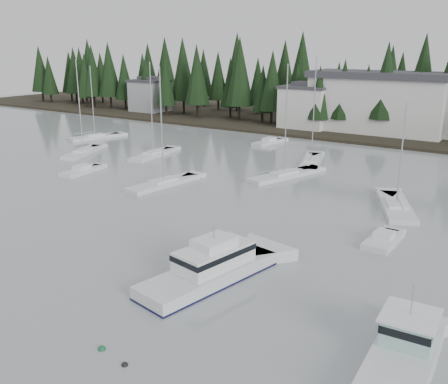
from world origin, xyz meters
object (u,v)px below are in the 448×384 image
Objects in this scene: house_west at (306,106)px; sailboat_2 at (164,185)px; sailboat_1 at (311,163)px; harbor_inn at (390,103)px; cabin_cruiser_center at (210,271)px; sailboat_0 at (153,156)px; sailboat_7 at (396,208)px; runabout_0 at (82,172)px; house_far_west at (150,95)px; sailboat_6 at (284,177)px; lobster_boat_teal at (401,360)px; sailboat_9 at (83,153)px; runabout_3 at (269,143)px; runabout_1 at (383,242)px; sailboat_3 at (95,138)px.

sailboat_2 is at bearing -86.20° from house_west.
harbor_inn is at bearing -22.55° from sailboat_1.
sailboat_1 is 22.44m from sailboat_2.
sailboat_0 is (-30.77, 28.70, -0.63)m from cabin_cruiser_center.
sailboat_7 is at bearing -54.32° from house_west.
house_west is 48.54m from runabout_0.
sailboat_6 is at bearing -33.63° from house_far_west.
runabout_0 is (-45.79, 18.78, -0.45)m from lobster_boat_teal.
cabin_cruiser_center is 35.55m from runabout_0.
cabin_cruiser_center is at bearing -142.69° from sailboat_9.
house_far_west is 46.82m from runabout_3.
runabout_3 is (10.67, 31.11, -0.00)m from runabout_0.
sailboat_6 is 2.84× the size of runabout_1.
sailboat_6 reaches higher than sailboat_3.
sailboat_7 is at bearing 12.91° from lobster_boat_teal.
runabout_0 is (32.24, -49.34, -4.27)m from house_far_west.
runabout_1 is (72.17, -51.55, -4.27)m from house_far_west.
runabout_3 is (-12.06, 9.68, 0.05)m from sailboat_1.
sailboat_2 is (-32.98, 20.07, -0.50)m from lobster_boat_teal.
house_far_west is 57.07m from harbor_inn.
harbor_inn is 4.16× the size of runabout_3.
runabout_0 and runabout_1 have the same top height.
sailboat_3 reaches higher than runabout_3.
sailboat_3 reaches higher than house_west.
runabout_1 is (27.11, -3.50, 0.05)m from sailboat_2.
runabout_0 is (-9.76, -47.34, -4.52)m from house_west.
harbor_inn reaches higher than house_far_west.
sailboat_9 is 2.87× the size of runabout_1.
sailboat_0 is 21.98m from sailboat_6.
harbor_inn is at bearing -32.23° from runabout_0.
sailboat_0 is at bearing 51.81° from lobster_boat_teal.
sailboat_9 is (-32.00, -4.51, 0.01)m from sailboat_6.
runabout_3 is (-29.26, 33.32, -0.00)m from runabout_1.
house_far_west is 0.59× the size of sailboat_6.
runabout_0 is 1.28× the size of runabout_1.
house_far_west is at bearing 74.00° from sailboat_6.
sailboat_3 is at bearing -142.37° from harbor_inn.
house_far_west is at bearing 33.90° from sailboat_0.
sailboat_9 reaches higher than sailboat_7.
runabout_1 is at bearing 165.58° from sailboat_7.
sailboat_2 is (-11.99, -49.39, -5.69)m from harbor_inn.
cabin_cruiser_center is 0.80× the size of sailboat_6.
sailboat_3 is (-49.22, 34.02, -0.64)m from cabin_cruiser_center.
runabout_3 is at bearing -48.44° from sailboat_3.
sailboat_1 is at bearing -52.85° from runabout_0.
house_west is 0.83× the size of cabin_cruiser_center.
sailboat_7 is 2.22× the size of runabout_1.
sailboat_6 reaches higher than sailboat_2.
cabin_cruiser_center is at bearing -107.90° from sailboat_3.
sailboat_0 is 1.26× the size of sailboat_7.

